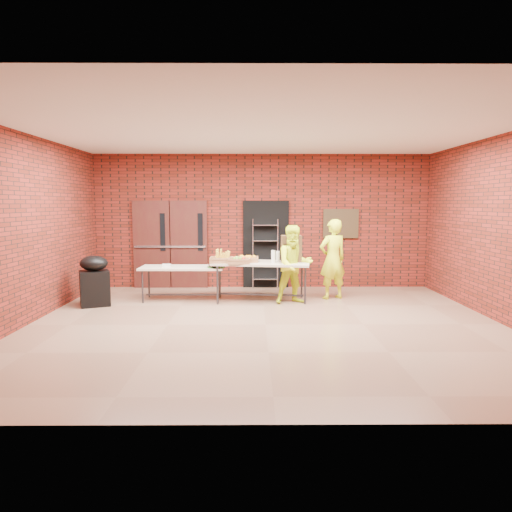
{
  "coord_description": "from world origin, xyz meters",
  "views": [
    {
      "loc": [
        -0.21,
        -7.49,
        2.03
      ],
      "look_at": [
        -0.15,
        1.4,
        1.0
      ],
      "focal_mm": 32.0,
      "sensor_mm": 36.0,
      "label": 1
    }
  ],
  "objects_px": {
    "volunteer_woman": "(333,259)",
    "volunteer_man": "(294,264)",
    "covered_grill": "(95,281)",
    "coffee_dispenser": "(291,248)",
    "table_left": "(182,269)",
    "wire_rack": "(265,254)",
    "table_right": "(261,265)"
  },
  "relations": [
    {
      "from": "volunteer_woman",
      "to": "volunteer_man",
      "type": "distance_m",
      "value": 0.96
    },
    {
      "from": "covered_grill",
      "to": "coffee_dispenser",
      "type": "bearing_deg",
      "value": -15.16
    },
    {
      "from": "table_left",
      "to": "covered_grill",
      "type": "xyz_separation_m",
      "value": [
        -1.66,
        -0.52,
        -0.15
      ]
    },
    {
      "from": "wire_rack",
      "to": "volunteer_man",
      "type": "distance_m",
      "value": 1.73
    },
    {
      "from": "table_left",
      "to": "wire_rack",
      "type": "bearing_deg",
      "value": 37.36
    },
    {
      "from": "table_left",
      "to": "volunteer_man",
      "type": "xyz_separation_m",
      "value": [
        2.33,
        -0.3,
        0.15
      ]
    },
    {
      "from": "coffee_dispenser",
      "to": "covered_grill",
      "type": "xyz_separation_m",
      "value": [
        -3.95,
        -0.55,
        -0.59
      ]
    },
    {
      "from": "coffee_dispenser",
      "to": "volunteer_man",
      "type": "xyz_separation_m",
      "value": [
        0.04,
        -0.33,
        -0.29
      ]
    },
    {
      "from": "volunteer_man",
      "to": "wire_rack",
      "type": "bearing_deg",
      "value": 94.01
    },
    {
      "from": "coffee_dispenser",
      "to": "wire_rack",
      "type": "bearing_deg",
      "value": 111.18
    },
    {
      "from": "covered_grill",
      "to": "volunteer_man",
      "type": "xyz_separation_m",
      "value": [
        3.99,
        0.22,
        0.29
      ]
    },
    {
      "from": "wire_rack",
      "to": "table_right",
      "type": "xyz_separation_m",
      "value": [
        -0.13,
        -1.43,
        -0.08
      ]
    },
    {
      "from": "table_left",
      "to": "volunteer_woman",
      "type": "relative_size",
      "value": 1.02
    },
    {
      "from": "wire_rack",
      "to": "table_left",
      "type": "distance_m",
      "value": 2.24
    },
    {
      "from": "covered_grill",
      "to": "volunteer_woman",
      "type": "height_order",
      "value": "volunteer_woman"
    },
    {
      "from": "table_left",
      "to": "coffee_dispenser",
      "type": "bearing_deg",
      "value": 1.15
    },
    {
      "from": "volunteer_man",
      "to": "volunteer_woman",
      "type": "bearing_deg",
      "value": 12.61
    },
    {
      "from": "table_right",
      "to": "volunteer_man",
      "type": "distance_m",
      "value": 0.71
    },
    {
      "from": "table_left",
      "to": "table_right",
      "type": "bearing_deg",
      "value": -2.57
    },
    {
      "from": "volunteer_man",
      "to": "table_right",
      "type": "bearing_deg",
      "value": 147.98
    },
    {
      "from": "covered_grill",
      "to": "volunteer_woman",
      "type": "distance_m",
      "value": 4.9
    },
    {
      "from": "wire_rack",
      "to": "volunteer_woman",
      "type": "distance_m",
      "value": 1.85
    },
    {
      "from": "table_right",
      "to": "covered_grill",
      "type": "bearing_deg",
      "value": -164.76
    },
    {
      "from": "table_left",
      "to": "volunteer_woman",
      "type": "distance_m",
      "value": 3.19
    },
    {
      "from": "table_right",
      "to": "covered_grill",
      "type": "distance_m",
      "value": 3.36
    },
    {
      "from": "table_right",
      "to": "table_left",
      "type": "bearing_deg",
      "value": -175.19
    },
    {
      "from": "wire_rack",
      "to": "coffee_dispenser",
      "type": "xyz_separation_m",
      "value": [
        0.51,
        -1.31,
        0.26
      ]
    },
    {
      "from": "covered_grill",
      "to": "volunteer_man",
      "type": "distance_m",
      "value": 4.01
    },
    {
      "from": "volunteer_man",
      "to": "coffee_dispenser",
      "type": "bearing_deg",
      "value": 82.34
    },
    {
      "from": "wire_rack",
      "to": "volunteer_man",
      "type": "relative_size",
      "value": 1.04
    },
    {
      "from": "table_left",
      "to": "volunteer_man",
      "type": "relative_size",
      "value": 1.09
    },
    {
      "from": "coffee_dispenser",
      "to": "volunteer_man",
      "type": "height_order",
      "value": "volunteer_man"
    }
  ]
}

